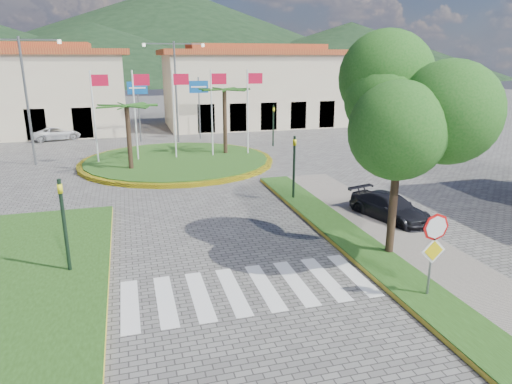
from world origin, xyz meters
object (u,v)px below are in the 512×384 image
object	(u,v)px
car_dark_b	(252,121)
car_dark_a	(95,127)
white_van	(57,133)
car_side_right	(390,208)
roundabout_island	(177,160)
deciduous_tree	(402,108)
stop_sign	(434,242)

from	to	relation	value
car_dark_b	car_dark_a	bearing A→B (deg)	91.85
white_van	car_dark_b	xyz separation A→B (m)	(17.93, 2.40, 0.06)
car_dark_b	car_side_right	xyz separation A→B (m)	(-1.60, -27.99, -0.06)
roundabout_island	car_side_right	world-z (taller)	roundabout_island
deciduous_tree	car_dark_b	xyz separation A→B (m)	(3.60, 31.22, -4.55)
stop_sign	car_dark_a	xyz separation A→B (m)	(-10.70, 33.80, -1.11)
white_van	car_dark_a	world-z (taller)	car_dark_a
white_van	roundabout_island	bearing A→B (deg)	-159.63
deciduous_tree	white_van	xyz separation A→B (m)	(-14.32, 28.82, -4.61)
roundabout_island	car_dark_b	bearing A→B (deg)	57.40
stop_sign	car_dark_b	bearing A→B (deg)	83.01
deciduous_tree	car_dark_a	xyz separation A→B (m)	(-11.30, 30.76, -4.49)
roundabout_island	car_dark_b	xyz separation A→B (m)	(9.10, 14.22, 0.46)
stop_sign	car_side_right	bearing A→B (deg)	67.48
roundabout_island	stop_sign	size ratio (longest dim) A/B	4.79
stop_sign	car_dark_a	size ratio (longest dim) A/B	0.66
white_van	car_side_right	bearing A→B (deg)	-163.84
stop_sign	car_dark_a	world-z (taller)	stop_sign
stop_sign	deciduous_tree	world-z (taller)	deciduous_tree
car_dark_b	car_side_right	bearing A→B (deg)	176.78
stop_sign	car_dark_b	world-z (taller)	stop_sign
car_dark_a	car_dark_b	world-z (taller)	car_dark_a
stop_sign	car_dark_a	distance (m)	35.47
car_side_right	car_dark_a	bearing A→B (deg)	100.94
car_dark_b	stop_sign	bearing A→B (deg)	173.07
roundabout_island	car_dark_a	distance (m)	14.94
white_van	car_dark_a	size ratio (longest dim) A/B	1.02
deciduous_tree	car_dark_b	world-z (taller)	deciduous_tree
roundabout_island	car_dark_a	xyz separation A→B (m)	(-5.80, 13.76, 0.51)
deciduous_tree	car_dark_a	bearing A→B (deg)	110.17
deciduous_tree	car_dark_a	size ratio (longest dim) A/B	1.70
car_dark_a	car_side_right	world-z (taller)	car_dark_a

